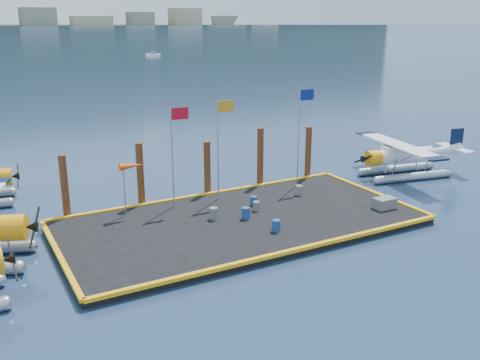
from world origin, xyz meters
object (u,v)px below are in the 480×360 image
at_px(drum_4, 299,190).
at_px(flagpole_red, 175,142).
at_px(seaplane_d, 401,158).
at_px(piling_0, 65,189).
at_px(windsock, 131,167).
at_px(piling_1, 141,177).
at_px(piling_2, 207,170).
at_px(drum_2, 256,206).
at_px(piling_3, 260,159).
at_px(piling_4, 308,154).
at_px(drum_3, 276,226).
at_px(flagpole_yellow, 221,135).
at_px(flagpole_blue, 301,123).
at_px(crate, 385,203).
at_px(drum_5, 254,201).
at_px(drum_1, 246,213).
at_px(drum_0, 214,213).

relative_size(drum_4, flagpole_red, 0.11).
distance_m(seaplane_d, piling_0, 23.81).
relative_size(windsock, piling_1, 0.74).
relative_size(windsock, piling_2, 0.82).
relative_size(drum_4, piling_0, 0.16).
xyz_separation_m(seaplane_d, drum_2, (-13.64, -2.09, -0.79)).
bearing_deg(drum_2, piling_3, 57.02).
relative_size(flagpole_red, piling_4, 1.50).
height_order(drum_3, windsock, windsock).
relative_size(drum_4, flagpole_yellow, 0.10).
relative_size(drum_2, windsock, 0.18).
height_order(flagpole_blue, piling_4, flagpole_blue).
relative_size(crate, flagpole_blue, 0.20).
distance_m(drum_3, drum_5, 4.29).
xyz_separation_m(drum_5, piling_2, (-1.36, 3.69, 1.22)).
height_order(drum_2, windsock, windsock).
bearing_deg(drum_2, drum_1, -143.88).
height_order(drum_0, drum_5, drum_0).
xyz_separation_m(drum_2, flagpole_yellow, (-0.83, 2.98, 3.83)).
bearing_deg(drum_2, crate, -25.39).
relative_size(drum_1, crate, 0.52).
height_order(drum_0, piling_2, piling_2).
xyz_separation_m(crate, flagpole_red, (-10.82, 6.30, 3.67)).
height_order(piling_0, piling_1, piling_1).
xyz_separation_m(drum_3, flagpole_yellow, (-0.15, 6.26, 3.80)).
xyz_separation_m(windsock, piling_2, (5.53, 1.60, -1.33)).
bearing_deg(drum_0, flagpole_blue, 20.75).
height_order(seaplane_d, drum_0, seaplane_d).
bearing_deg(piling_1, piling_4, 0.00).
relative_size(drum_2, flagpole_blue, 0.09).
xyz_separation_m(crate, windsock, (-13.55, 6.30, 2.51)).
bearing_deg(drum_5, flagpole_blue, 23.35).
relative_size(seaplane_d, drum_3, 15.23).
height_order(flagpole_red, piling_4, flagpole_red).
bearing_deg(drum_4, piling_4, 47.54).
height_order(seaplane_d, drum_2, seaplane_d).
bearing_deg(piling_1, flagpole_blue, -8.51).
bearing_deg(piling_2, crate, -44.56).
bearing_deg(flagpole_blue, drum_0, -159.25).
distance_m(piling_3, piling_4, 4.00).
distance_m(drum_5, piling_1, 7.07).
bearing_deg(piling_1, drum_2, -39.65).
xyz_separation_m(drum_2, windsock, (-6.55, 2.98, 2.55)).
height_order(windsock, piling_2, piling_2).
distance_m(seaplane_d, drum_0, 16.63).
xyz_separation_m(drum_0, piling_3, (5.80, 4.63, 1.41)).
xyz_separation_m(flagpole_yellow, piling_2, (-0.20, 1.60, -2.61)).
distance_m(crate, windsock, 15.15).
bearing_deg(windsock, drum_0, -39.13).
xyz_separation_m(drum_0, drum_5, (3.16, 0.94, -0.06)).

